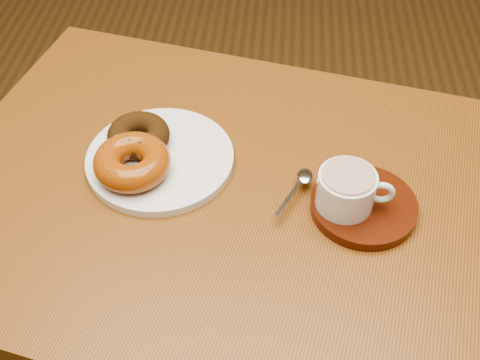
# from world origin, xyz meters

# --- Properties ---
(cafe_table) EXTENTS (1.01, 0.84, 0.83)m
(cafe_table) POSITION_xyz_m (0.16, 0.15, 0.70)
(cafe_table) COLOR brown
(cafe_table) RESTS_ON ground
(donut_plate) EXTENTS (0.27, 0.27, 0.01)m
(donut_plate) POSITION_xyz_m (0.05, 0.20, 0.84)
(donut_plate) COLOR silver
(donut_plate) RESTS_ON cafe_table
(donut_cinnamon) EXTENTS (0.11, 0.11, 0.04)m
(donut_cinnamon) POSITION_xyz_m (0.02, 0.23, 0.86)
(donut_cinnamon) COLOR #341E0A
(donut_cinnamon) RESTS_ON donut_plate
(donut_caramel) EXTENTS (0.16, 0.16, 0.04)m
(donut_caramel) POSITION_xyz_m (0.02, 0.16, 0.86)
(donut_caramel) COLOR #944610
(donut_caramel) RESTS_ON donut_plate
(saucer) EXTENTS (0.20, 0.20, 0.02)m
(saucer) POSITION_xyz_m (0.36, 0.13, 0.84)
(saucer) COLOR #3E1508
(saucer) RESTS_ON cafe_table
(coffee_cup) EXTENTS (0.11, 0.08, 0.06)m
(coffee_cup) POSITION_xyz_m (0.34, 0.12, 0.87)
(coffee_cup) COLOR silver
(coffee_cup) RESTS_ON saucer
(teaspoon) EXTENTS (0.05, 0.10, 0.01)m
(teaspoon) POSITION_xyz_m (0.27, 0.16, 0.85)
(teaspoon) COLOR silver
(teaspoon) RESTS_ON saucer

